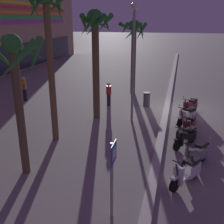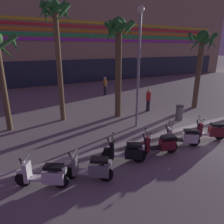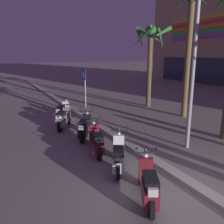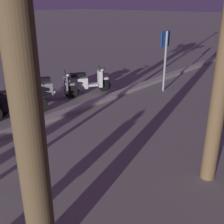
{
  "view_description": "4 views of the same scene",
  "coord_description": "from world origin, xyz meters",
  "views": [
    {
      "loc": [
        -17.11,
        -0.1,
        5.59
      ],
      "look_at": [
        -4.44,
        3.04,
        1.12
      ],
      "focal_mm": 43.95,
      "sensor_mm": 36.0,
      "label": 1
    },
    {
      "loc": [
        -9.09,
        -6.59,
        4.37
      ],
      "look_at": [
        -4.45,
        1.75,
        1.32
      ],
      "focal_mm": 32.57,
      "sensor_mm": 36.0,
      "label": 2
    },
    {
      "loc": [
        3.43,
        -3.86,
        3.35
      ],
      "look_at": [
        -5.1,
        0.6,
        0.98
      ],
      "focal_mm": 37.57,
      "sensor_mm": 36.0,
      "label": 3
    },
    {
      "loc": [
        -0.83,
        7.29,
        3.46
      ],
      "look_at": [
        -5.43,
        3.22,
        1.02
      ],
      "focal_mm": 44.59,
      "sensor_mm": 36.0,
      "label": 4
    }
  ],
  "objects": [
    {
      "name": "street_lamp",
      "position": [
        -2.48,
        2.36,
        3.89
      ],
      "size": [
        0.36,
        0.36,
        6.33
      ],
      "color": "#939399",
      "rests_on": "ground"
    },
    {
      "name": "curb_strip",
      "position": [
        0.0,
        0.52,
        0.06
      ],
      "size": [
        60.0,
        0.36,
        0.12
      ],
      "primitive_type": "cube",
      "color": "#BCB7AD",
      "rests_on": "ground"
    },
    {
      "name": "mall_facade_backdrop",
      "position": [
        0.96,
        22.32,
        7.12
      ],
      "size": [
        49.98,
        10.61,
        14.26
      ],
      "color": "tan",
      "rests_on": "ground"
    },
    {
      "name": "scooter_maroon_mid_rear",
      "position": [
        -0.39,
        -0.93,
        0.46
      ],
      "size": [
        1.57,
        0.95,
        1.17
      ],
      "color": "black",
      "rests_on": "ground"
    },
    {
      "name": "scooter_maroon_far_back",
      "position": [
        -3.51,
        -0.82,
        0.44
      ],
      "size": [
        1.83,
        0.77,
        1.17
      ],
      "color": "black",
      "rests_on": "ground"
    },
    {
      "name": "pedestrian_by_palm_tree",
      "position": [
        -0.38,
        10.42,
        0.92
      ],
      "size": [
        0.45,
        0.39,
        1.73
      ],
      "color": "black",
      "rests_on": "ground"
    },
    {
      "name": "palm_tree_mid_walkway",
      "position": [
        -5.9,
        5.5,
        5.18
      ],
      "size": [
        1.97,
        1.91,
        6.81
      ],
      "color": "brown",
      "rests_on": "ground"
    },
    {
      "name": "scooter_white_last_in_row",
      "position": [
        -2.1,
        -0.75,
        0.45
      ],
      "size": [
        1.67,
        1.04,
        1.17
      ],
      "color": "black",
      "rests_on": "ground"
    },
    {
      "name": "ground_plane",
      "position": [
        0.0,
        0.0,
        0.0
      ],
      "size": [
        200.0,
        200.0,
        0.0
      ],
      "primitive_type": "plane",
      "color": "gray"
    },
    {
      "name": "scooter_grey_second_in_line",
      "position": [
        -6.79,
        -1.05,
        0.46
      ],
      "size": [
        1.49,
        1.09,
        1.04
      ],
      "color": "black",
      "rests_on": "ground"
    },
    {
      "name": "scooter_black_tail_end",
      "position": [
        -5.12,
        -0.65,
        0.45
      ],
      "size": [
        1.54,
        1.04,
        1.17
      ],
      "color": "black",
      "rests_on": "ground"
    },
    {
      "name": "palm_tree_near_sign",
      "position": [
        -2.48,
        4.45,
        4.46
      ],
      "size": [
        1.89,
        1.96,
        6.08
      ],
      "color": "brown",
      "rests_on": "ground"
    },
    {
      "name": "scooter_white_mid_front",
      "position": [
        -8.23,
        -0.67,
        0.45
      ],
      "size": [
        1.55,
        1.08,
        1.04
      ],
      "color": "black",
      "rests_on": "ground"
    },
    {
      "name": "pedestrian_strolling_near_curb",
      "position": [
        -0.03,
        4.36,
        0.83
      ],
      "size": [
        0.34,
        0.34,
        1.58
      ],
      "color": "black",
      "rests_on": "ground"
    },
    {
      "name": "litter_bin",
      "position": [
        0.44,
        1.87,
        0.48
      ],
      "size": [
        0.48,
        0.48,
        0.95
      ],
      "color": "#56565B",
      "rests_on": "ground"
    },
    {
      "name": "palm_tree_by_mall_entrance",
      "position": [
        3.68,
        3.39,
        4.08
      ],
      "size": [
        2.26,
        2.15,
        5.51
      ],
      "color": "brown",
      "rests_on": "ground"
    }
  ]
}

